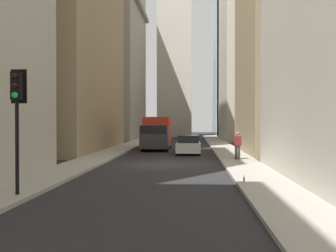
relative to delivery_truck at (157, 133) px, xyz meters
name	(u,v)px	position (x,y,z in m)	size (l,w,h in m)	color
ground_plane	(163,164)	(-11.86, -1.40, -1.46)	(135.00, 135.00, 0.00)	#262628
sidewalk_right	(86,162)	(-11.86, 3.10, -1.39)	(90.00, 2.20, 0.14)	#A8A399
sidewalk_left	(241,163)	(-11.86, -5.90, -1.39)	(90.00, 2.20, 0.14)	#A8A399
building_left_far	(259,41)	(19.63, -12.00, 11.87)	(17.78, 10.00, 26.66)	beige
building_right_far	(103,59)	(19.51, 9.19, 9.52)	(15.61, 10.50, 21.94)	#A8A091
church_spire	(175,19)	(28.97, -0.30, 17.41)	(5.89, 5.89, 36.11)	#B7B2A5
delivery_truck	(157,133)	(0.00, 0.00, 0.00)	(6.46, 2.25, 2.84)	red
sedan_white	(188,145)	(-4.51, -2.80, -0.80)	(4.30, 1.78, 1.42)	silver
traffic_light_foreground	(17,102)	(-22.34, 2.49, 1.63)	(0.43, 0.52, 4.02)	black
pedestrian	(237,144)	(-10.15, -5.86, -0.40)	(0.26, 0.44, 1.69)	#473D33
discarded_bottle	(244,180)	(-19.37, -5.08, -1.21)	(0.07, 0.07, 0.27)	#999EA3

